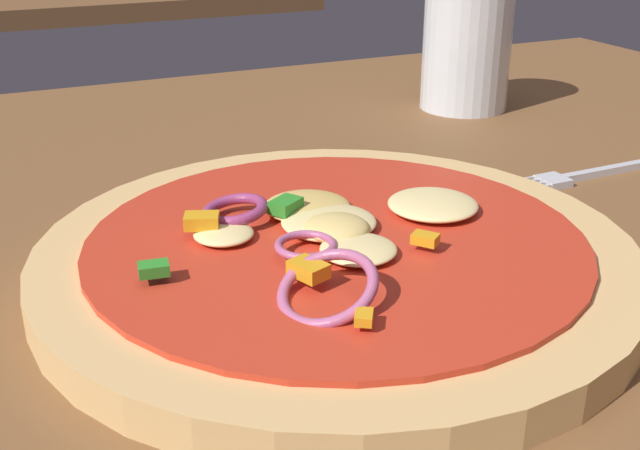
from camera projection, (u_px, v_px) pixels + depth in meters
The scene contains 4 objects.
dining_table at pixel (295, 312), 0.40m from camera, with size 1.18×0.93×0.03m.
pizza at pixel (337, 256), 0.40m from camera, with size 0.30×0.30×0.04m.
fork at pixel (600, 172), 0.53m from camera, with size 0.20×0.02×0.01m.
beer_glass at pixel (466, 54), 0.68m from camera, with size 0.08×0.08×0.11m.
Camera 1 is at (-0.13, -0.32, 0.21)m, focal length 44.46 mm.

